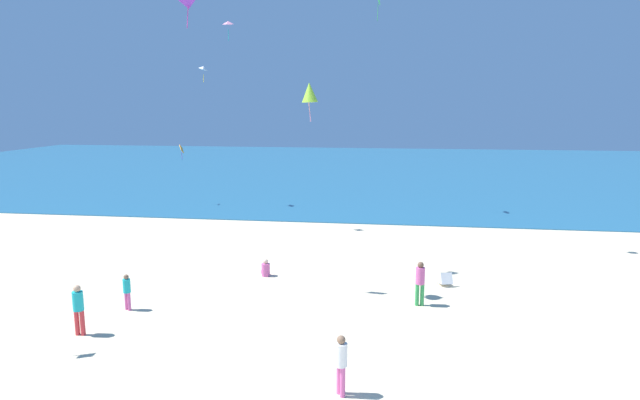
{
  "coord_description": "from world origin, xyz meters",
  "views": [
    {
      "loc": [
        2.5,
        -10.23,
        7.55
      ],
      "look_at": [
        0.0,
        7.7,
        4.31
      ],
      "focal_mm": 30.05,
      "sensor_mm": 36.0,
      "label": 1
    }
  ],
  "objects_px": {
    "person_6": "(127,290)",
    "kite_lime": "(310,92)",
    "beach_chair_near_camera": "(446,280)",
    "kite_white": "(204,68)",
    "person_5": "(266,269)",
    "person_7": "(341,361)",
    "person_1": "(420,280)",
    "kite_pink": "(228,23)",
    "person_0": "(78,306)",
    "kite_orange": "(182,149)"
  },
  "relations": [
    {
      "from": "person_6",
      "to": "kite_lime",
      "type": "xyz_separation_m",
      "value": [
        6.46,
        2.58,
        7.2
      ]
    },
    {
      "from": "beach_chair_near_camera",
      "to": "kite_white",
      "type": "bearing_deg",
      "value": 28.22
    },
    {
      "from": "person_5",
      "to": "person_7",
      "type": "bearing_deg",
      "value": -178.98
    },
    {
      "from": "person_1",
      "to": "kite_white",
      "type": "height_order",
      "value": "kite_white"
    },
    {
      "from": "kite_pink",
      "to": "person_0",
      "type": "bearing_deg",
      "value": -91.61
    },
    {
      "from": "beach_chair_near_camera",
      "to": "kite_orange",
      "type": "distance_m",
      "value": 24.63
    },
    {
      "from": "person_1",
      "to": "kite_lime",
      "type": "bearing_deg",
      "value": -104.19
    },
    {
      "from": "person_7",
      "to": "kite_lime",
      "type": "relative_size",
      "value": 1.13
    },
    {
      "from": "person_0",
      "to": "person_7",
      "type": "bearing_deg",
      "value": -108.43
    },
    {
      "from": "kite_lime",
      "to": "person_5",
      "type": "bearing_deg",
      "value": 138.33
    },
    {
      "from": "kite_white",
      "to": "person_5",
      "type": "bearing_deg",
      "value": -62.48
    },
    {
      "from": "person_1",
      "to": "beach_chair_near_camera",
      "type": "bearing_deg",
      "value": 147.54
    },
    {
      "from": "person_7",
      "to": "kite_lime",
      "type": "xyz_separation_m",
      "value": [
        -1.98,
        7.39,
        7.03
      ]
    },
    {
      "from": "person_5",
      "to": "kite_pink",
      "type": "xyz_separation_m",
      "value": [
        -4.17,
        8.86,
        11.9
      ]
    },
    {
      "from": "person_1",
      "to": "person_6",
      "type": "height_order",
      "value": "person_1"
    },
    {
      "from": "person_0",
      "to": "person_7",
      "type": "relative_size",
      "value": 1.04
    },
    {
      "from": "kite_white",
      "to": "beach_chair_near_camera",
      "type": "bearing_deg",
      "value": -45.17
    },
    {
      "from": "beach_chair_near_camera",
      "to": "kite_white",
      "type": "xyz_separation_m",
      "value": [
        -16.14,
        16.23,
        9.89
      ]
    },
    {
      "from": "person_0",
      "to": "person_7",
      "type": "xyz_separation_m",
      "value": [
        8.94,
        -2.53,
        -0.04
      ]
    },
    {
      "from": "person_0",
      "to": "beach_chair_near_camera",
      "type": "bearing_deg",
      "value": -64.58
    },
    {
      "from": "person_6",
      "to": "kite_orange",
      "type": "relative_size",
      "value": 1.22
    },
    {
      "from": "beach_chair_near_camera",
      "to": "person_0",
      "type": "xyz_separation_m",
      "value": [
        -12.45,
        -6.64,
        0.74
      ]
    },
    {
      "from": "person_6",
      "to": "kite_white",
      "type": "height_order",
      "value": "kite_white"
    },
    {
      "from": "kite_pink",
      "to": "kite_orange",
      "type": "distance_m",
      "value": 12.26
    },
    {
      "from": "person_5",
      "to": "kite_pink",
      "type": "distance_m",
      "value": 15.42
    },
    {
      "from": "kite_pink",
      "to": "beach_chair_near_camera",
      "type": "bearing_deg",
      "value": -37.38
    },
    {
      "from": "person_6",
      "to": "kite_white",
      "type": "distance_m",
      "value": 23.0
    },
    {
      "from": "person_6",
      "to": "kite_orange",
      "type": "height_order",
      "value": "kite_orange"
    },
    {
      "from": "person_6",
      "to": "kite_lime",
      "type": "height_order",
      "value": "kite_lime"
    },
    {
      "from": "kite_lime",
      "to": "person_7",
      "type": "bearing_deg",
      "value": -74.99
    },
    {
      "from": "person_5",
      "to": "person_1",
      "type": "bearing_deg",
      "value": -135.61
    },
    {
      "from": "person_0",
      "to": "person_1",
      "type": "bearing_deg",
      "value": -71.99
    },
    {
      "from": "kite_orange",
      "to": "kite_white",
      "type": "bearing_deg",
      "value": 0.03
    },
    {
      "from": "beach_chair_near_camera",
      "to": "kite_orange",
      "type": "bearing_deg",
      "value": 31.49
    },
    {
      "from": "person_5",
      "to": "kite_lime",
      "type": "distance_m",
      "value": 8.32
    },
    {
      "from": "beach_chair_near_camera",
      "to": "person_6",
      "type": "bearing_deg",
      "value": 93.44
    },
    {
      "from": "kite_pink",
      "to": "kite_lime",
      "type": "bearing_deg",
      "value": -59.25
    },
    {
      "from": "kite_lime",
      "to": "kite_pink",
      "type": "bearing_deg",
      "value": 120.75
    },
    {
      "from": "beach_chair_near_camera",
      "to": "kite_lime",
      "type": "relative_size",
      "value": 0.47
    },
    {
      "from": "person_6",
      "to": "kite_pink",
      "type": "xyz_separation_m",
      "value": [
        -0.05,
        13.53,
        11.4
      ]
    },
    {
      "from": "kite_pink",
      "to": "kite_lime",
      "type": "distance_m",
      "value": 13.42
    },
    {
      "from": "beach_chair_near_camera",
      "to": "kite_white",
      "type": "distance_m",
      "value": 24.93
    },
    {
      "from": "person_5",
      "to": "kite_orange",
      "type": "distance_m",
      "value": 19.35
    },
    {
      "from": "person_5",
      "to": "kite_pink",
      "type": "height_order",
      "value": "kite_pink"
    },
    {
      "from": "beach_chair_near_camera",
      "to": "person_6",
      "type": "xyz_separation_m",
      "value": [
        -11.95,
        -4.36,
        0.54
      ]
    },
    {
      "from": "kite_orange",
      "to": "person_6",
      "type": "bearing_deg",
      "value": -73.4
    },
    {
      "from": "kite_white",
      "to": "kite_pink",
      "type": "height_order",
      "value": "kite_pink"
    },
    {
      "from": "person_0",
      "to": "kite_white",
      "type": "relative_size",
      "value": 1.42
    },
    {
      "from": "person_1",
      "to": "person_5",
      "type": "distance_m",
      "value": 7.22
    },
    {
      "from": "person_0",
      "to": "person_7",
      "type": "distance_m",
      "value": 9.29
    }
  ]
}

